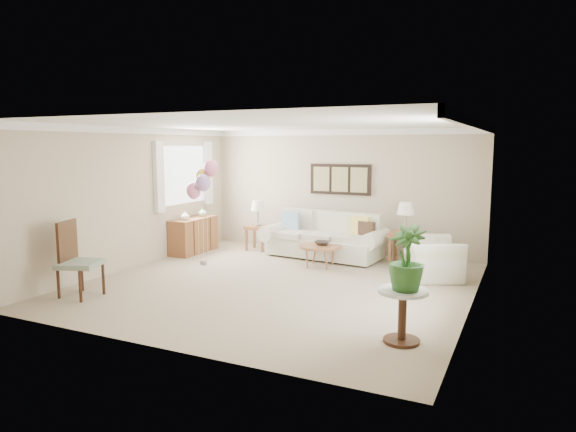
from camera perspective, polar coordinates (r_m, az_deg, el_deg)
The scene contains 18 objects.
ground_plane at distance 8.53m, azimuth -1.07°, elevation -7.55°, with size 6.00×6.00×0.00m, color tan.
room_shell at distance 8.38m, azimuth -1.49°, elevation 3.48°, with size 6.04×6.04×2.60m.
wall_art_triptych at distance 10.98m, azimuth 5.82°, elevation 4.07°, with size 1.35×0.06×0.65m.
sofa at distance 10.48m, azimuth 4.15°, elevation -2.63°, with size 2.59×1.16×0.92m.
end_table_left at distance 11.18m, azimuth -3.34°, elevation -1.53°, with size 0.49×0.45×0.54m.
end_table_right at distance 9.99m, azimuth 12.86°, elevation -2.39°, with size 0.57×0.52×0.63m.
lamp_left at distance 11.10m, azimuth -3.36°, elevation 1.07°, with size 0.31×0.31×0.56m.
lamp_right at distance 9.91m, azimuth 12.96°, elevation 0.72°, with size 0.33×0.33×0.58m.
coffee_table at distance 9.67m, azimuth 3.60°, elevation -3.44°, with size 0.81×0.81×0.41m.
decor_bowl at distance 9.68m, azimuth 3.83°, elevation -3.01°, with size 0.29×0.29×0.07m, color #2E2924.
armchair at distance 9.15m, azimuth 15.57°, elevation -4.56°, with size 1.06×0.92×0.69m, color silver.
side_table at distance 6.10m, azimuth 12.62°, elevation -9.38°, with size 0.58×0.58×0.63m.
potted_plant at distance 5.95m, azimuth 13.05°, elevation -4.58°, with size 0.42×0.42×0.75m, color #275421.
accent_chair at distance 8.37m, azimuth -22.52°, elevation -4.27°, with size 0.71×0.71×1.14m.
credenza at distance 11.10m, azimuth -10.44°, elevation -2.12°, with size 0.46×1.20×0.74m.
vase_white at distance 10.78m, azimuth -11.38°, elevation 0.04°, with size 0.18×0.18×0.18m, color white.
vase_sage at distance 11.28m, azimuth -9.47°, elevation 0.44°, with size 0.18×0.18×0.19m, color #A8B69B.
balloon_cluster at distance 9.79m, azimuth -9.47°, elevation 3.95°, with size 0.57×0.48×2.01m.
Camera 1 is at (3.66, -7.36, 2.25)m, focal length 32.00 mm.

